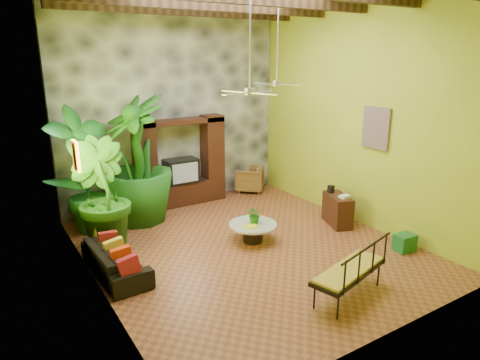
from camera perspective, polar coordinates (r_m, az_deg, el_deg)
ground at (r=8.98m, az=0.82°, el=-8.85°), size 7.00×7.00×0.00m
back_wall at (r=11.29m, az=-9.00°, el=9.43°), size 6.00×0.02×5.00m
left_wall at (r=7.07m, az=-19.98°, el=4.59°), size 0.02×7.00×5.00m
right_wall at (r=10.17m, az=15.35°, el=8.31°), size 0.02×7.00×5.00m
stone_accent_wall at (r=11.24m, az=-8.87°, el=9.41°), size 5.98×0.10×4.98m
entertainment_center at (r=11.25m, az=-7.91°, el=1.49°), size 2.40×0.55×2.30m
ceiling_fan_front at (r=7.69m, az=1.32°, el=13.21°), size 1.28×1.28×1.86m
ceiling_fan_back at (r=10.03m, az=4.94°, el=13.89°), size 1.28×1.28×1.86m
wall_art_mask at (r=8.12m, az=-21.02°, el=3.01°), size 0.06×0.32×0.55m
wall_art_painting at (r=9.78m, az=17.69°, el=6.63°), size 0.06×0.70×0.90m
sofa at (r=8.15m, az=-16.25°, el=-10.21°), size 0.80×1.87×0.54m
wicker_armchair at (r=12.41m, az=1.24°, el=0.12°), size 1.09×1.08×0.71m
tall_plant_a at (r=9.81m, az=-20.12°, el=1.08°), size 1.76×1.51×2.82m
tall_plant_b at (r=8.88m, az=-18.15°, el=-2.05°), size 1.47×1.58×2.29m
tall_plant_c at (r=10.15m, az=-13.63°, el=2.61°), size 1.91×1.91×2.98m
coffee_table at (r=9.12m, az=1.72°, el=-6.68°), size 1.02×1.02×0.40m
centerpiece_plant at (r=9.04m, az=2.00°, el=-4.58°), size 0.43×0.41×0.39m
yellow_tray at (r=8.88m, az=1.46°, el=-6.23°), size 0.32×0.27×0.03m
iron_bench at (r=7.20m, az=14.80°, el=-11.42°), size 1.64×0.95×0.57m
side_console at (r=10.22m, az=12.86°, el=-3.91°), size 0.68×0.97×0.71m
green_bin at (r=9.34m, az=21.09°, el=-7.79°), size 0.42×0.33×0.35m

